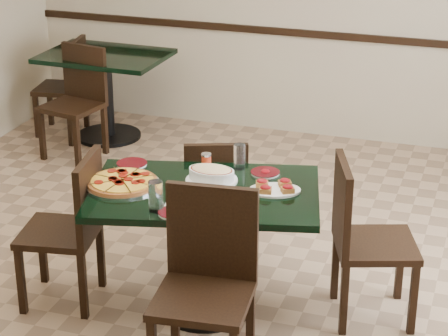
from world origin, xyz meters
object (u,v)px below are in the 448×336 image
(back_table, at_px, (106,79))
(chair_far, at_px, (216,194))
(bruschetta_platter, at_px, (275,188))
(chair_near, at_px, (207,275))
(chair_left, at_px, (73,222))
(back_chair_left, at_px, (68,82))
(lasagna_casserole, at_px, (212,174))
(pepperoni_pizza, at_px, (122,182))
(main_table, at_px, (205,220))
(back_chair_near, at_px, (78,95))
(chair_right, at_px, (361,233))
(bread_basket, at_px, (207,201))

(back_table, xyz_separation_m, chair_far, (1.62, -1.81, -0.07))
(bruschetta_platter, bearing_deg, chair_far, 117.19)
(chair_near, relative_size, bruschetta_platter, 2.96)
(chair_near, xyz_separation_m, chair_left, (-0.95, 0.41, -0.05))
(bruschetta_platter, bearing_deg, back_table, 113.63)
(chair_left, xyz_separation_m, back_chair_left, (-1.38, 2.54, -0.04))
(back_chair_left, height_order, lasagna_casserole, back_chair_left)
(lasagna_casserole, bearing_deg, chair_near, -70.27)
(chair_far, distance_m, lasagna_casserole, 0.59)
(chair_far, xyz_separation_m, pepperoni_pizza, (-0.31, -0.67, 0.31))
(main_table, xyz_separation_m, back_chair_near, (-1.80, 1.97, -0.06))
(back_chair_left, bearing_deg, bruschetta_platter, 38.52)
(back_chair_left, xyz_separation_m, bruschetta_platter, (2.49, -2.30, 0.30))
(chair_far, bearing_deg, chair_left, 29.28)
(main_table, height_order, lasagna_casserole, lasagna_casserole)
(main_table, bearing_deg, bruschetta_platter, 1.07)
(bruschetta_platter, bearing_deg, pepperoni_pizza, 173.50)
(chair_left, bearing_deg, back_chair_left, -161.58)
(back_chair_left, bearing_deg, lasagna_casserole, 34.22)
(pepperoni_pizza, bearing_deg, back_chair_near, 123.35)
(chair_right, relative_size, back_chair_near, 1.03)
(back_table, bearing_deg, chair_far, -46.67)
(chair_left, distance_m, pepperoni_pizza, 0.40)
(back_chair_left, xyz_separation_m, lasagna_casserole, (2.12, -2.27, 0.33))
(main_table, relative_size, chair_right, 1.49)
(chair_left, xyz_separation_m, lasagna_casserole, (0.74, 0.27, 0.29))
(chair_left, relative_size, pepperoni_pizza, 2.17)
(main_table, bearing_deg, bread_basket, -81.38)
(chair_far, distance_m, chair_left, 0.95)
(chair_far, bearing_deg, lasagna_casserole, 85.45)
(bread_basket, height_order, bruschetta_platter, bread_basket)
(back_table, distance_m, chair_left, 2.73)
(chair_far, xyz_separation_m, back_chair_left, (-1.98, 1.81, 0.01))
(chair_near, xyz_separation_m, chair_right, (0.62, 0.76, -0.03))
(main_table, height_order, bruschetta_platter, bruschetta_platter)
(chair_near, bearing_deg, lasagna_casserole, 101.50)
(back_chair_near, relative_size, back_chair_left, 1.07)
(chair_left, distance_m, lasagna_casserole, 0.84)
(chair_left, relative_size, bread_basket, 3.57)
(chair_left, height_order, back_chair_near, same)
(chair_far, distance_m, back_chair_near, 2.17)
(chair_far, xyz_separation_m, bruschetta_platter, (0.51, -0.48, 0.32))
(chair_near, bearing_deg, chair_left, 151.01)
(back_chair_left, xyz_separation_m, pepperoni_pizza, (1.67, -2.48, 0.30))
(back_chair_left, relative_size, lasagna_casserole, 2.90)
(chair_far, height_order, chair_left, chair_left)
(chair_near, height_order, pepperoni_pizza, chair_near)
(main_table, bearing_deg, back_table, 112.49)
(back_table, bearing_deg, back_chair_left, -178.50)
(chair_left, relative_size, back_chair_near, 1.00)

